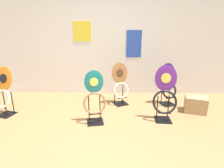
# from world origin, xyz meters

# --- Properties ---
(ground_plane) EXTENTS (14.00, 14.00, 0.00)m
(ground_plane) POSITION_xyz_m (0.00, 0.00, 0.00)
(ground_plane) COLOR #A37547
(wall_back) EXTENTS (8.00, 0.07, 2.60)m
(wall_back) POSITION_xyz_m (0.00, 2.30, 1.30)
(wall_back) COLOR silver
(wall_back) RESTS_ON ground_plane
(toilet_seat_display_teal_sax) EXTENTS (0.40, 0.33, 0.93)m
(toilet_seat_display_teal_sax) POSITION_xyz_m (-0.06, 0.78, 0.45)
(toilet_seat_display_teal_sax) COLOR black
(toilet_seat_display_teal_sax) RESTS_ON ground_plane
(toilet_seat_display_purple_note) EXTENTS (0.43, 0.30, 0.99)m
(toilet_seat_display_purple_note) POSITION_xyz_m (1.15, 0.87, 0.47)
(toilet_seat_display_purple_note) COLOR black
(toilet_seat_display_purple_note) RESTS_ON ground_plane
(toilet_seat_display_woodgrain) EXTENTS (0.41, 0.37, 0.90)m
(toilet_seat_display_woodgrain) POSITION_xyz_m (0.41, 1.60, 0.42)
(toilet_seat_display_woodgrain) COLOR black
(toilet_seat_display_woodgrain) RESTS_ON ground_plane
(toilet_seat_display_navy_moon) EXTENTS (0.40, 0.36, 0.89)m
(toilet_seat_display_navy_moon) POSITION_xyz_m (1.43, 1.59, 0.43)
(toilet_seat_display_navy_moon) COLOR black
(toilet_seat_display_navy_moon) RESTS_ON ground_plane
(toilet_seat_display_orange_sun) EXTENTS (0.42, 0.37, 0.92)m
(toilet_seat_display_orange_sun) POSITION_xyz_m (-1.77, 1.06, 0.46)
(toilet_seat_display_orange_sun) COLOR black
(toilet_seat_display_orange_sun) RESTS_ON ground_plane
(storage_box) EXTENTS (0.46, 0.41, 0.31)m
(storage_box) POSITION_xyz_m (1.87, 1.22, 0.15)
(storage_box) COLOR tan
(storage_box) RESTS_ON ground_plane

